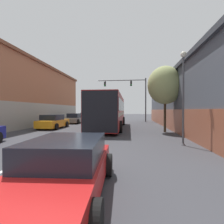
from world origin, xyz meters
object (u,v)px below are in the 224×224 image
at_px(traffic_signal_gantry, 132,90).
at_px(street_lamp, 183,93).
at_px(bus, 109,110).
at_px(street_tree_near, 165,85).
at_px(parked_car_left_near, 75,119).
at_px(parked_car_left_far, 53,122).
at_px(hatchback_foreground, 64,169).
at_px(parked_car_left_distant, 87,117).

bearing_deg(traffic_signal_gantry, street_lamp, -81.60).
distance_m(bus, traffic_signal_gantry, 10.83).
distance_m(traffic_signal_gantry, street_tree_near, 13.21).
bearing_deg(traffic_signal_gantry, bus, -102.60).
xyz_separation_m(parked_car_left_near, street_tree_near, (10.68, -8.66, 3.28)).
bearing_deg(parked_car_left_far, street_tree_near, -100.25).
bearing_deg(traffic_signal_gantry, parked_car_left_far, -125.48).
bearing_deg(traffic_signal_gantry, hatchback_foreground, -93.31).
height_order(hatchback_foreground, street_lamp, street_lamp).
xyz_separation_m(bus, parked_car_left_far, (-5.61, -0.92, -1.17)).
xyz_separation_m(parked_car_left_far, street_lamp, (10.59, -7.36, 2.09)).
distance_m(hatchback_foreground, parked_car_left_far, 14.73).
bearing_deg(parked_car_left_near, traffic_signal_gantry, -61.53).
height_order(parked_car_left_far, street_tree_near, street_tree_near).
distance_m(parked_car_left_near, parked_car_left_far, 6.84).
relative_size(bus, street_tree_near, 2.16).
bearing_deg(parked_car_left_distant, bus, -157.06).
xyz_separation_m(street_lamp, street_tree_near, (0.08, 5.53, 1.18)).
height_order(parked_car_left_distant, street_tree_near, street_tree_near).
distance_m(parked_car_left_near, parked_car_left_distant, 6.96).
bearing_deg(parked_car_left_distant, parked_car_left_near, -179.78).
distance_m(traffic_signal_gantry, street_lamp, 18.73).
bearing_deg(bus, parked_car_left_far, 98.50).
distance_m(bus, hatchback_foreground, 14.24).
bearing_deg(street_tree_near, bus, 151.49).
xyz_separation_m(parked_car_left_near, traffic_signal_gantry, (7.88, 4.21, 4.31)).
bearing_deg(bus, parked_car_left_distant, 23.45).
bearing_deg(hatchback_foreground, parked_car_left_far, 22.56).
distance_m(bus, parked_car_left_distant, 14.17).
distance_m(parked_car_left_near, traffic_signal_gantry, 9.92).
distance_m(bus, parked_car_left_far, 5.81).
xyz_separation_m(hatchback_foreground, parked_car_left_far, (-6.47, 13.24, 0.08)).
height_order(parked_car_left_near, parked_car_left_far, parked_car_left_far).
relative_size(parked_car_left_near, street_tree_near, 0.79).
xyz_separation_m(hatchback_foreground, street_tree_near, (4.20, 11.41, 3.34)).
height_order(hatchback_foreground, parked_car_left_distant, parked_car_left_distant).
distance_m(parked_car_left_far, street_lamp, 13.06).
xyz_separation_m(bus, traffic_signal_gantry, (2.26, 10.12, 3.12)).
distance_m(bus, street_tree_near, 6.13).
relative_size(parked_car_left_far, parked_car_left_distant, 1.03).
bearing_deg(traffic_signal_gantry, street_tree_near, -77.73).
bearing_deg(street_lamp, parked_car_left_far, 145.19).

